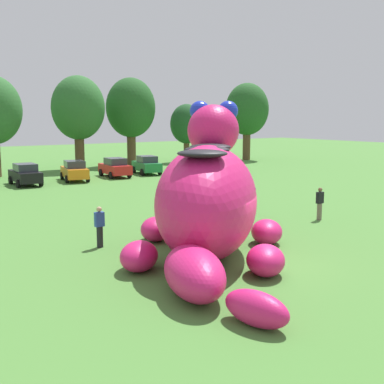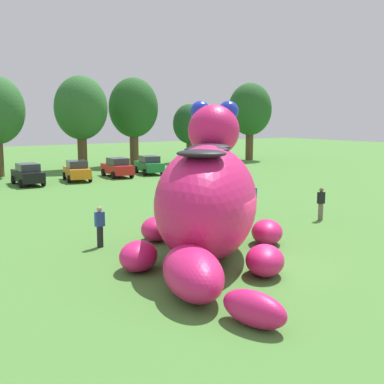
# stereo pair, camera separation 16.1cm
# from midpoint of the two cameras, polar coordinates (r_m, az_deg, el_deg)

# --- Properties ---
(ground_plane) EXTENTS (160.00, 160.00, 0.00)m
(ground_plane) POSITION_cam_midpoint_polar(r_m,az_deg,el_deg) (18.25, 7.36, -8.32)
(ground_plane) COLOR #4C8438
(giant_inflatable_creature) EXTENTS (8.53, 11.23, 6.05)m
(giant_inflatable_creature) POSITION_cam_midpoint_polar(r_m,az_deg,el_deg) (18.59, 1.53, -0.92)
(giant_inflatable_creature) COLOR #E01E6B
(giant_inflatable_creature) RESTS_ON ground
(car_black) EXTENTS (2.01, 4.14, 1.72)m
(car_black) POSITION_cam_midpoint_polar(r_m,az_deg,el_deg) (40.64, -19.01, 1.96)
(car_black) COLOR black
(car_black) RESTS_ON ground
(car_orange) EXTENTS (2.50, 4.34, 1.72)m
(car_orange) POSITION_cam_midpoint_polar(r_m,az_deg,el_deg) (42.25, -13.67, 2.43)
(car_orange) COLOR orange
(car_orange) RESTS_ON ground
(car_red) EXTENTS (2.15, 4.21, 1.72)m
(car_red) POSITION_cam_midpoint_polar(r_m,az_deg,el_deg) (44.32, -9.09, 2.85)
(car_red) COLOR red
(car_red) RESTS_ON ground
(car_green) EXTENTS (2.47, 4.33, 1.72)m
(car_green) POSITION_cam_midpoint_polar(r_m,az_deg,el_deg) (46.31, -5.41, 3.17)
(car_green) COLOR #1E7238
(car_green) RESTS_ON ground
(tree_centre_right) EXTENTS (5.32, 5.32, 9.45)m
(tree_centre_right) POSITION_cam_midpoint_polar(r_m,az_deg,el_deg) (50.94, -13.25, 9.48)
(tree_centre_right) COLOR brown
(tree_centre_right) RESTS_ON ground
(tree_mid_right) EXTENTS (5.40, 5.40, 9.59)m
(tree_mid_right) POSITION_cam_midpoint_polar(r_m,az_deg,el_deg) (54.61, -7.26, 9.67)
(tree_mid_right) COLOR brown
(tree_mid_right) RESTS_ON ground
(tree_right) EXTENTS (3.86, 3.86, 6.85)m
(tree_right) POSITION_cam_midpoint_polar(r_m,az_deg,el_deg) (58.03, -0.73, 7.92)
(tree_right) COLOR brown
(tree_right) RESTS_ON ground
(tree_far_right) EXTENTS (5.36, 5.36, 9.51)m
(tree_far_right) POSITION_cam_midpoint_polar(r_m,az_deg,el_deg) (61.82, 6.38, 9.53)
(tree_far_right) COLOR brown
(tree_far_right) RESTS_ON ground
(spectator_near_inflatable) EXTENTS (0.38, 0.26, 1.71)m
(spectator_near_inflatable) POSITION_cam_midpoint_polar(r_m,az_deg,el_deg) (27.03, 6.83, -0.85)
(spectator_near_inflatable) COLOR black
(spectator_near_inflatable) RESTS_ON ground
(spectator_mid_field) EXTENTS (0.38, 0.26, 1.71)m
(spectator_mid_field) POSITION_cam_midpoint_polar(r_m,az_deg,el_deg) (26.28, 14.52, -1.35)
(spectator_mid_field) COLOR #726656
(spectator_mid_field) RESTS_ON ground
(spectator_by_cars) EXTENTS (0.38, 0.26, 1.71)m
(spectator_by_cars) POSITION_cam_midpoint_polar(r_m,az_deg,el_deg) (20.48, -10.97, -4.05)
(spectator_by_cars) COLOR black
(spectator_by_cars) RESTS_ON ground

